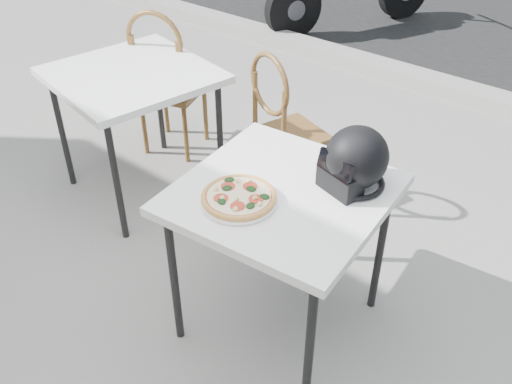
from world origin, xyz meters
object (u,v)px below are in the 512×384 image
Objects in this scene: pizza at (239,197)px; cafe_chair_side at (165,76)px; plate at (239,201)px; helmet at (355,161)px; cafe_chair_main at (282,120)px; cafe_table_main at (282,204)px; cafe_table_side at (133,83)px.

pizza is 0.32× the size of cafe_chair_side.
plate is 0.51m from helmet.
helmet is 1.12m from cafe_chair_main.
cafe_chair_main is (-0.63, 0.86, -0.18)m from cafe_table_main.
cafe_table_main is at bearing -118.33° from helmet.
cafe_table_main is 0.22m from plate.
cafe_chair_side is (-1.49, 1.00, -0.24)m from pizza.
cafe_table_main is 1.78m from cafe_chair_side.
cafe_chair_main is at bearing 126.36° from cafe_table_main.
helmet reaches higher than cafe_chair_side.
plate is 0.41× the size of cafe_chair_main.
cafe_table_side is (-1.30, 0.56, -0.06)m from plate.
cafe_table_main is at bearing 64.29° from plate.
cafe_chair_side is (-1.58, 0.81, -0.14)m from cafe_table_main.
plate is at bearing -110.91° from helmet.
plate is 1.80m from cafe_chair_side.
cafe_chair_main reaches higher than pizza.
pizza is 1.01× the size of helmet.
plate is at bearing 136.69° from cafe_chair_main.
helmet is (0.21, 0.22, 0.19)m from cafe_table_main.
helmet is 1.91m from cafe_chair_side.
cafe_chair_main reaches higher than cafe_table_main.
cafe_chair_side reaches higher than cafe_chair_main.
cafe_table_main is 0.92× the size of cafe_chair_main.
cafe_chair_side reaches higher than cafe_table_main.
cafe_table_main is 1.08m from cafe_chair_main.
cafe_table_main is 0.86× the size of cafe_chair_side.
cafe_table_side reaches higher than cafe_table_main.
pizza is 1.21m from cafe_chair_main.
cafe_table_side is at bearing 164.70° from cafe_table_main.
pizza is (0.00, 0.00, 0.02)m from plate.
plate is at bearing 127.88° from cafe_chair_side.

